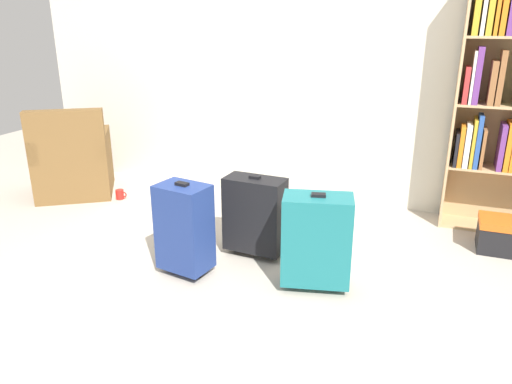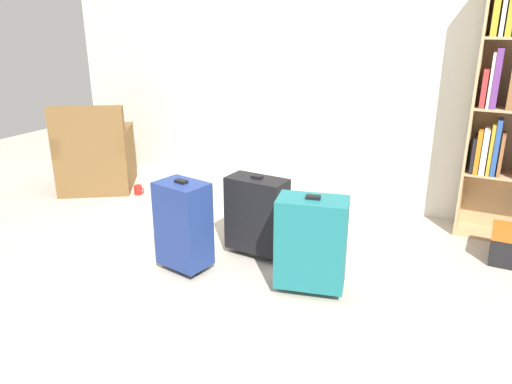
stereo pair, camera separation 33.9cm
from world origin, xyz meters
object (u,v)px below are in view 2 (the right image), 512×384
at_px(armchair, 96,159).
at_px(suitcase_teal, 311,242).
at_px(suitcase_navy_blue, 183,224).
at_px(suitcase_black, 257,214).
at_px(mug, 138,190).

relative_size(armchair, suitcase_teal, 1.47).
height_order(armchair, suitcase_navy_blue, armchair).
bearing_deg(armchair, suitcase_black, -15.97).
xyz_separation_m(armchair, suitcase_navy_blue, (1.84, -1.06, 0.03)).
height_order(mug, suitcase_navy_blue, suitcase_navy_blue).
xyz_separation_m(suitcase_black, suitcase_teal, (0.54, -0.30, 0.02)).
relative_size(armchair, suitcase_navy_blue, 1.45).
height_order(suitcase_black, suitcase_teal, suitcase_teal).
distance_m(armchair, suitcase_teal, 2.88).
distance_m(suitcase_navy_blue, suitcase_teal, 0.90).
distance_m(armchair, suitcase_navy_blue, 2.12).
distance_m(mug, suitcase_navy_blue, 1.75).
relative_size(suitcase_black, suitcase_teal, 0.95).
xyz_separation_m(suitcase_navy_blue, suitcase_black, (0.35, 0.44, -0.02)).
height_order(suitcase_navy_blue, suitcase_teal, suitcase_navy_blue).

